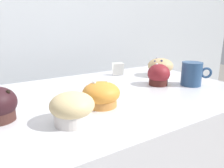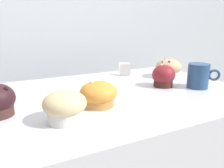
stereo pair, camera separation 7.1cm
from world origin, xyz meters
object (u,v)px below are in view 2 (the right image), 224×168
muffin_front_left (163,76)px  muffin_front_right (168,68)px  muffin_front_center (65,106)px  coffee_cup (199,75)px  muffin_back_right (98,94)px

muffin_front_left → muffin_front_right: size_ratio=0.76×
muffin_front_center → muffin_front_right: muffin_front_right is taller
muffin_front_left → muffin_front_right: bearing=43.0°
muffin_front_left → coffee_cup: 0.13m
muffin_front_center → muffin_front_left: 0.45m
muffin_front_center → muffin_back_right: (0.12, 0.06, -0.00)m
muffin_front_right → coffee_cup: (-0.01, -0.19, 0.01)m
muffin_front_left → muffin_back_right: bearing=-165.6°
muffin_back_right → muffin_front_left: size_ratio=1.26×
muffin_front_center → coffee_cup: (0.53, 0.07, 0.01)m
muffin_front_center → muffin_front_right: 0.60m
muffin_front_center → muffin_front_left: muffin_front_left is taller
muffin_back_right → muffin_front_center: bearing=-151.2°
muffin_front_right → coffee_cup: size_ratio=1.10×
muffin_front_left → muffin_front_right: (0.12, 0.11, 0.00)m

